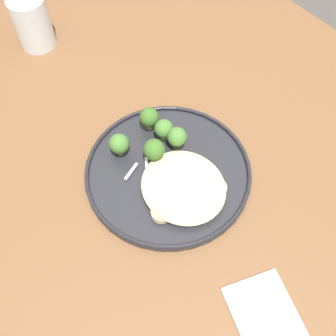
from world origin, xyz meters
name	(u,v)px	position (x,y,z in m)	size (l,w,h in m)	color
ground	(166,271)	(0.00, 0.00, 0.00)	(6.00, 6.00, 0.00)	#47423D
wooden_dining_table	(164,165)	(0.00, 0.00, 0.66)	(1.40, 1.00, 0.74)	brown
dinner_plate	(168,172)	(0.06, -0.04, 0.75)	(0.29, 0.29, 0.02)	#232328
noodle_bed	(183,186)	(0.11, -0.04, 0.76)	(0.15, 0.14, 0.03)	beige
seared_scallop_center_golden	(170,184)	(0.09, -0.06, 0.76)	(0.03, 0.03, 0.02)	#DBB77A
seared_scallop_left_edge	(173,164)	(0.06, -0.03, 0.76)	(0.03, 0.03, 0.02)	#DBB77A
seared_scallop_front_small	(199,166)	(0.09, 0.01, 0.76)	(0.02, 0.02, 0.02)	beige
seared_scallop_right_edge	(173,196)	(0.11, -0.07, 0.76)	(0.03, 0.03, 0.02)	#E5C689
seared_scallop_on_noodles	(161,213)	(0.12, -0.10, 0.76)	(0.03, 0.03, 0.02)	beige
seared_scallop_tilted_round	(215,189)	(0.14, 0.00, 0.76)	(0.04, 0.04, 0.01)	beige
broccoli_floret_small_sprig	(177,137)	(0.03, 0.01, 0.78)	(0.03, 0.03, 0.05)	#7A994C
broccoli_floret_front_edge	(149,118)	(-0.04, -0.01, 0.78)	(0.04, 0.04, 0.05)	#89A356
broccoli_floret_center_pile	(154,150)	(0.03, -0.05, 0.79)	(0.04, 0.04, 0.06)	#7A994C
broccoli_floret_beside_noodles	(119,144)	(-0.02, -0.08, 0.78)	(0.04, 0.04, 0.05)	#89A356
broccoli_floret_near_rim	(161,129)	(0.00, 0.00, 0.78)	(0.03, 0.03, 0.05)	#89A356
onion_sliver_curled_piece	(131,171)	(0.02, -0.09, 0.75)	(0.04, 0.01, 0.00)	silver
onion_sliver_pale_crescent	(147,170)	(0.04, -0.07, 0.75)	(0.05, 0.01, 0.00)	silver
water_glass	(33,25)	(-0.38, -0.05, 0.79)	(0.08, 0.08, 0.11)	silver
folded_napkin	(271,328)	(0.35, -0.09, 0.74)	(0.15, 0.09, 0.01)	white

